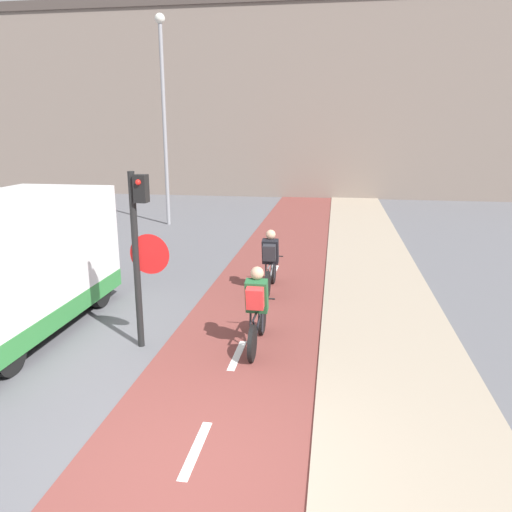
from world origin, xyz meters
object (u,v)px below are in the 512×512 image
at_px(cyclist_near, 257,310).
at_px(cyclist_far, 270,262).
at_px(street_lamp_far, 163,102).
at_px(van, 7,269).
at_px(traffic_light_pole, 140,241).

xyz_separation_m(cyclist_near, cyclist_far, (-0.17, 3.06, 0.00)).
bearing_deg(cyclist_far, street_lamp_far, 123.33).
bearing_deg(street_lamp_far, van, -86.68).
height_order(traffic_light_pole, cyclist_near, traffic_light_pole).
bearing_deg(van, traffic_light_pole, -4.76).
distance_m(cyclist_near, van, 4.53).
height_order(traffic_light_pole, cyclist_far, traffic_light_pole).
relative_size(traffic_light_pole, street_lamp_far, 0.39).
distance_m(street_lamp_far, van, 11.12).
xyz_separation_m(cyclist_near, van, (-4.50, -0.00, 0.51)).
distance_m(traffic_light_pole, cyclist_near, 2.22).
bearing_deg(traffic_light_pole, street_lamp_far, 106.65).
relative_size(cyclist_near, van, 0.36).
distance_m(traffic_light_pole, van, 2.70).
bearing_deg(traffic_light_pole, cyclist_far, 62.41).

